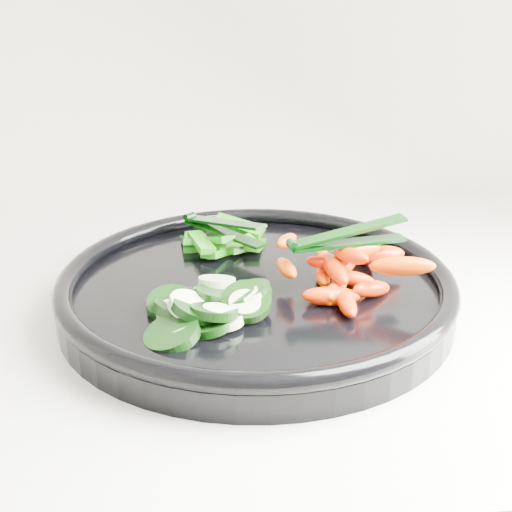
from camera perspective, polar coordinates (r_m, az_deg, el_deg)
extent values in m
cylinder|color=black|center=(0.68, 0.00, -3.31)|extent=(0.43, 0.43, 0.02)
torus|color=black|center=(0.67, 0.00, -1.89)|extent=(0.44, 0.44, 0.02)
cylinder|color=black|center=(0.59, -6.73, -6.22)|extent=(0.07, 0.07, 0.03)
cylinder|color=#D5F7C5|center=(0.59, -6.18, -5.70)|extent=(0.04, 0.04, 0.02)
cylinder|color=black|center=(0.62, -6.30, -4.51)|extent=(0.06, 0.06, 0.03)
cylinder|color=beige|center=(0.63, -5.63, -3.95)|extent=(0.05, 0.05, 0.02)
cylinder|color=black|center=(0.63, -6.65, -3.97)|extent=(0.06, 0.06, 0.03)
cylinder|color=beige|center=(0.62, -5.83, -4.43)|extent=(0.04, 0.03, 0.02)
cylinder|color=black|center=(0.60, -3.70, -5.57)|extent=(0.05, 0.05, 0.02)
cylinder|color=#DEFCC9|center=(0.60, -2.38, -5.31)|extent=(0.03, 0.03, 0.02)
cylinder|color=black|center=(0.64, -4.20, -3.57)|extent=(0.06, 0.06, 0.03)
cylinder|color=beige|center=(0.65, -3.98, -2.96)|extent=(0.04, 0.04, 0.02)
cylinder|color=black|center=(0.62, -5.88, -4.27)|extent=(0.06, 0.06, 0.02)
cylinder|color=beige|center=(0.63, -5.01, -3.70)|extent=(0.05, 0.05, 0.01)
cylinder|color=black|center=(0.63, -5.84, -4.11)|extent=(0.05, 0.05, 0.02)
cylinder|color=#DFFBC9|center=(0.62, -6.48, -4.56)|extent=(0.04, 0.04, 0.01)
cylinder|color=black|center=(0.63, -6.46, -4.01)|extent=(0.05, 0.05, 0.03)
cylinder|color=beige|center=(0.63, -5.78, -3.97)|extent=(0.04, 0.04, 0.02)
cylinder|color=black|center=(0.62, -1.59, -3.33)|extent=(0.05, 0.05, 0.02)
cylinder|color=beige|center=(0.62, -1.18, -3.32)|extent=(0.04, 0.04, 0.02)
cylinder|color=black|center=(0.62, -3.29, -3.07)|extent=(0.05, 0.05, 0.02)
cylinder|color=beige|center=(0.65, -3.15, -2.13)|extent=(0.04, 0.04, 0.02)
cylinder|color=black|center=(0.60, -5.01, -4.38)|extent=(0.04, 0.05, 0.03)
cylinder|color=#DBEEBE|center=(0.60, -5.34, -4.04)|extent=(0.05, 0.05, 0.03)
cylinder|color=black|center=(0.61, -0.79, -3.66)|extent=(0.06, 0.06, 0.03)
cylinder|color=beige|center=(0.61, -0.91, -3.84)|extent=(0.04, 0.04, 0.02)
cylinder|color=black|center=(0.63, -0.77, -2.98)|extent=(0.06, 0.05, 0.02)
cylinder|color=beige|center=(0.62, -0.61, -3.27)|extent=(0.04, 0.04, 0.02)
cylinder|color=black|center=(0.60, -3.35, -4.44)|extent=(0.05, 0.06, 0.02)
cylinder|color=#DAFBC9|center=(0.59, -2.91, -4.49)|extent=(0.04, 0.04, 0.01)
ellipsoid|color=#FF6500|center=(0.65, 6.44, -2.88)|extent=(0.03, 0.04, 0.02)
ellipsoid|color=#F63400|center=(0.64, 6.04, -3.22)|extent=(0.06, 0.02, 0.03)
ellipsoid|color=#FC3F00|center=(0.63, 7.26, -3.77)|extent=(0.02, 0.05, 0.02)
ellipsoid|color=#FF4800|center=(0.69, 5.47, -1.27)|extent=(0.03, 0.05, 0.03)
ellipsoid|color=red|center=(0.66, 9.24, -2.61)|extent=(0.05, 0.04, 0.03)
ellipsoid|color=#E25200|center=(0.67, 5.36, -1.77)|extent=(0.02, 0.04, 0.02)
ellipsoid|color=#E94900|center=(0.65, 6.28, -2.84)|extent=(0.03, 0.04, 0.02)
ellipsoid|color=#FF4D00|center=(0.67, 7.77, -1.79)|extent=(0.05, 0.02, 0.02)
ellipsoid|color=#F80E00|center=(0.73, 8.40, 0.13)|extent=(0.03, 0.06, 0.03)
ellipsoid|color=#EC4C00|center=(0.71, 5.52, -0.25)|extent=(0.02, 0.04, 0.02)
ellipsoid|color=#FF6000|center=(0.66, 2.45, -0.98)|extent=(0.02, 0.05, 0.02)
ellipsoid|color=#F35B00|center=(0.70, 7.56, 0.43)|extent=(0.04, 0.04, 0.02)
ellipsoid|color=#DF4700|center=(0.67, 7.30, -0.53)|extent=(0.04, 0.05, 0.02)
ellipsoid|color=#F62400|center=(0.66, 6.32, -0.99)|extent=(0.03, 0.06, 0.02)
ellipsoid|color=#FC2800|center=(0.67, 5.65, -0.53)|extent=(0.04, 0.02, 0.02)
ellipsoid|color=#F04200|center=(0.70, 10.05, 0.11)|extent=(0.06, 0.04, 0.02)
ellipsoid|color=#F31600|center=(0.65, 7.60, 0.01)|extent=(0.04, 0.05, 0.02)
ellipsoid|color=#FF4100|center=(0.68, 2.49, 1.21)|extent=(0.03, 0.04, 0.02)
ellipsoid|color=#FF5700|center=(0.66, 8.31, 0.40)|extent=(0.05, 0.02, 0.02)
ellipsoid|color=#E04900|center=(0.64, 11.63, -0.80)|extent=(0.06, 0.04, 0.03)
cube|color=#0E740B|center=(0.74, -2.73, 0.44)|extent=(0.05, 0.05, 0.02)
cube|color=#136309|center=(0.75, -1.60, 0.64)|extent=(0.05, 0.04, 0.02)
cube|color=#1E6709|center=(0.76, -0.06, 0.93)|extent=(0.03, 0.05, 0.02)
cube|color=#24730A|center=(0.75, -2.66, 0.71)|extent=(0.05, 0.05, 0.01)
cube|color=#216D0A|center=(0.75, -2.15, 0.59)|extent=(0.06, 0.04, 0.02)
cube|color=#09620E|center=(0.77, -5.13, 1.16)|extent=(0.02, 0.05, 0.01)
cube|color=#0A6E0E|center=(0.77, -5.38, 1.27)|extent=(0.02, 0.06, 0.02)
cube|color=#096009|center=(0.75, -3.39, 1.35)|extent=(0.04, 0.05, 0.02)
cube|color=#1C6509|center=(0.74, -4.38, 1.10)|extent=(0.03, 0.06, 0.01)
cube|color=#0B6E0A|center=(0.78, -1.39, 2.44)|extent=(0.06, 0.04, 0.02)
cylinder|color=black|center=(0.64, 2.88, 0.92)|extent=(0.01, 0.01, 0.01)
cube|color=black|center=(0.66, 7.41, 1.03)|extent=(0.11, 0.03, 0.00)
cube|color=black|center=(0.66, 7.46, 1.96)|extent=(0.11, 0.03, 0.02)
cylinder|color=black|center=(0.78, -5.32, 3.17)|extent=(0.01, 0.01, 0.01)
cube|color=black|center=(0.75, -2.56, 1.87)|extent=(0.08, 0.09, 0.00)
cube|color=black|center=(0.74, -2.58, 2.70)|extent=(0.08, 0.09, 0.02)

